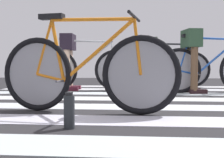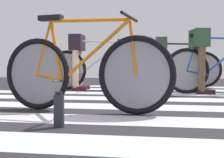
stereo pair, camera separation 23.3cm
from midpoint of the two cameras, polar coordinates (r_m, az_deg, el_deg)
name	(u,v)px [view 2 (the right image)]	position (r m, az deg, el deg)	size (l,w,h in m)	color
ground	(136,107)	(3.32, 6.51, -5.28)	(18.00, 14.00, 0.02)	#252426
crosswalk_markings	(136,103)	(3.57, 6.42, -4.53)	(5.49, 5.76, 0.00)	#B7BDBF
bicycle_1_of_4	(83,72)	(2.83, -3.17, 1.40)	(1.72, 0.54, 0.93)	black
bicycle_2_of_4	(219,69)	(5.01, 20.93, 1.77)	(1.72, 0.55, 0.93)	black
cyclist_2_of_4	(199,52)	(4.91, 17.61, 4.90)	(0.38, 0.44, 1.00)	brown
bicycle_3_of_4	(94,69)	(5.37, -2.13, 1.99)	(1.74, 0.52, 0.93)	black
cyclist_3_of_4	(77,54)	(5.43, -5.39, 4.70)	(0.32, 0.42, 0.99)	beige
bicycle_4_of_4	(177,68)	(6.13, 13.33, 2.01)	(1.74, 0.52, 0.93)	black
cyclist_4_of_4	(161,55)	(6.10, 10.45, 4.47)	(0.32, 0.42, 1.00)	brown
water_bottle	(59,110)	(2.16, -7.11, -5.99)	(0.08, 0.08, 0.26)	#202327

